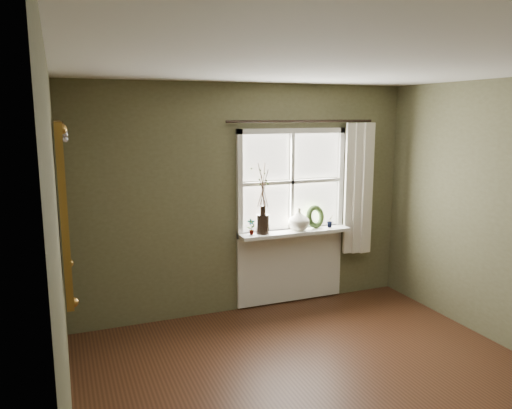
{
  "coord_description": "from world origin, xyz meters",
  "views": [
    {
      "loc": [
        -1.98,
        -2.98,
        2.26
      ],
      "look_at": [
        -0.17,
        1.55,
        1.37
      ],
      "focal_mm": 35.0,
      "sensor_mm": 36.0,
      "label": 1
    }
  ],
  "objects_px": {
    "wreath": "(315,219)",
    "cream_vase": "(299,219)",
    "gilt_mirror": "(63,206)",
    "dark_jug": "(263,224)"
  },
  "relations": [
    {
      "from": "gilt_mirror",
      "to": "cream_vase",
      "type": "bearing_deg",
      "value": 20.99
    },
    {
      "from": "cream_vase",
      "to": "gilt_mirror",
      "type": "height_order",
      "value": "gilt_mirror"
    },
    {
      "from": "dark_jug",
      "to": "gilt_mirror",
      "type": "bearing_deg",
      "value": -154.99
    },
    {
      "from": "dark_jug",
      "to": "cream_vase",
      "type": "xyz_separation_m",
      "value": [
        0.45,
        0.0,
        0.02
      ]
    },
    {
      "from": "wreath",
      "to": "cream_vase",
      "type": "bearing_deg",
      "value": 171.01
    },
    {
      "from": "dark_jug",
      "to": "gilt_mirror",
      "type": "relative_size",
      "value": 0.17
    },
    {
      "from": "wreath",
      "to": "dark_jug",
      "type": "bearing_deg",
      "value": 164.78
    },
    {
      "from": "cream_vase",
      "to": "gilt_mirror",
      "type": "relative_size",
      "value": 0.2
    },
    {
      "from": "dark_jug",
      "to": "cream_vase",
      "type": "relative_size",
      "value": 0.85
    },
    {
      "from": "dark_jug",
      "to": "gilt_mirror",
      "type": "height_order",
      "value": "gilt_mirror"
    }
  ]
}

